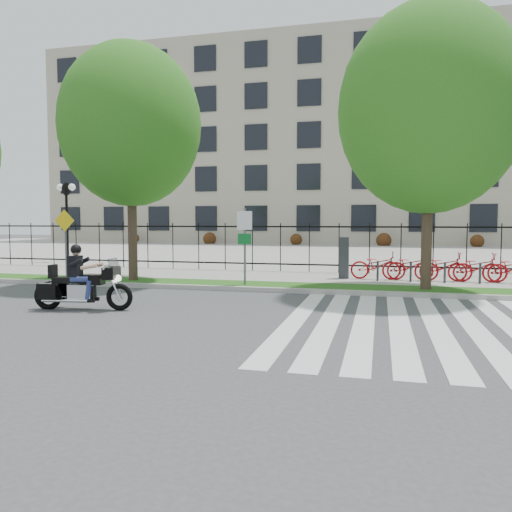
# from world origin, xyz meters

# --- Properties ---
(ground) EXTENTS (120.00, 120.00, 0.00)m
(ground) POSITION_xyz_m (0.00, 0.00, 0.00)
(ground) COLOR #3B3B3E
(ground) RESTS_ON ground
(curb) EXTENTS (60.00, 0.20, 0.15)m
(curb) POSITION_xyz_m (0.00, 4.10, 0.07)
(curb) COLOR #9A9891
(curb) RESTS_ON ground
(grass_verge) EXTENTS (60.00, 1.50, 0.15)m
(grass_verge) POSITION_xyz_m (0.00, 4.95, 0.07)
(grass_verge) COLOR #215916
(grass_verge) RESTS_ON ground
(sidewalk) EXTENTS (60.00, 3.50, 0.15)m
(sidewalk) POSITION_xyz_m (0.00, 7.45, 0.07)
(sidewalk) COLOR gray
(sidewalk) RESTS_ON ground
(plaza) EXTENTS (80.00, 34.00, 0.10)m
(plaza) POSITION_xyz_m (0.00, 25.00, 0.05)
(plaza) COLOR gray
(plaza) RESTS_ON ground
(crosswalk_stripes) EXTENTS (5.70, 8.00, 0.01)m
(crosswalk_stripes) POSITION_xyz_m (4.83, 0.00, 0.01)
(crosswalk_stripes) COLOR silver
(crosswalk_stripes) RESTS_ON ground
(iron_fence) EXTENTS (30.00, 0.06, 2.00)m
(iron_fence) POSITION_xyz_m (0.00, 9.20, 1.15)
(iron_fence) COLOR black
(iron_fence) RESTS_ON sidewalk
(office_building) EXTENTS (60.00, 21.90, 20.15)m
(office_building) POSITION_xyz_m (0.00, 44.92, 9.97)
(office_building) COLOR #A29982
(office_building) RESTS_ON ground
(lamp_post_left) EXTENTS (1.06, 0.70, 4.25)m
(lamp_post_left) POSITION_xyz_m (-12.00, 12.00, 3.21)
(lamp_post_left) COLOR black
(lamp_post_left) RESTS_ON ground
(street_tree_1) EXTENTS (4.90, 4.90, 8.23)m
(street_tree_1) POSITION_xyz_m (-4.48, 4.95, 5.55)
(street_tree_1) COLOR #34231C
(street_tree_1) RESTS_ON grass_verge
(street_tree_2) EXTENTS (5.46, 5.46, 8.58)m
(street_tree_2) POSITION_xyz_m (5.39, 4.95, 5.58)
(street_tree_2) COLOR #34231C
(street_tree_2) RESTS_ON grass_verge
(bike_share_station) EXTENTS (10.03, 0.87, 1.50)m
(bike_share_station) POSITION_xyz_m (7.73, 7.20, 0.65)
(bike_share_station) COLOR #2D2D33
(bike_share_station) RESTS_ON sidewalk
(sign_pole_regulatory) EXTENTS (0.50, 0.09, 2.50)m
(sign_pole_regulatory) POSITION_xyz_m (-0.27, 4.58, 1.74)
(sign_pole_regulatory) COLOR #59595B
(sign_pole_regulatory) RESTS_ON grass_verge
(sign_pole_warning) EXTENTS (0.78, 0.09, 2.49)m
(sign_pole_warning) POSITION_xyz_m (-6.93, 4.58, 1.74)
(sign_pole_warning) COLOR #59595B
(sign_pole_warning) RESTS_ON grass_verge
(motorcycle_rider) EXTENTS (2.57, 0.92, 1.99)m
(motorcycle_rider) POSITION_xyz_m (-3.23, -0.05, 0.66)
(motorcycle_rider) COLOR black
(motorcycle_rider) RESTS_ON ground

